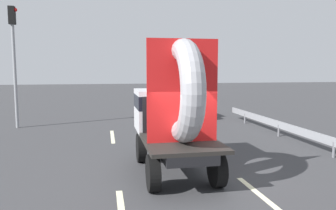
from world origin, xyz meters
name	(u,v)px	position (x,y,z in m)	size (l,w,h in m)	color
ground_plane	(195,181)	(0.00, 0.00, 0.00)	(120.00, 120.00, 0.00)	#38383A
flatbed_truck	(173,111)	(-0.39, 1.11, 1.83)	(2.02, 4.57, 3.88)	black
distant_sedan	(189,106)	(3.01, 12.11, 0.70)	(1.72, 4.01, 1.31)	black
traffic_light	(14,50)	(-6.96, 9.79, 4.04)	(0.42, 0.36, 6.25)	gray
guardrail	(303,133)	(5.42, 3.28, 0.53)	(0.10, 14.79, 0.71)	gray
lane_dash_left_far	(112,137)	(-2.10, 6.52, 0.00)	(2.88, 0.16, 0.01)	beige
lane_dash_right_near	(259,194)	(1.31, -1.19, 0.00)	(2.42, 0.16, 0.01)	beige
lane_dash_right_far	(184,134)	(1.31, 6.54, 0.00)	(2.08, 0.16, 0.01)	beige
oncoming_car	(183,93)	(5.13, 22.79, 0.70)	(1.71, 3.99, 1.30)	black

